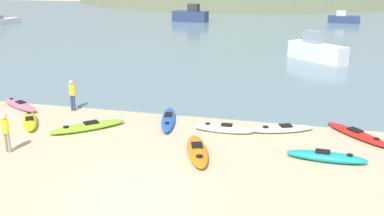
# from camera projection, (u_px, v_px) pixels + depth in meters

# --- Properties ---
(ground_plane) EXTENTS (400.00, 400.00, 0.00)m
(ground_plane) POSITION_uv_depth(u_px,v_px,m) (132.00, 195.00, 14.20)
(ground_plane) COLOR #C6B793
(bay_water) EXTENTS (160.00, 70.00, 0.06)m
(bay_water) POSITION_uv_depth(u_px,v_px,m) (264.00, 27.00, 53.99)
(bay_water) COLOR slate
(bay_water) RESTS_ON ground_plane
(kayak_on_sand_0) EXTENTS (2.61, 0.62, 0.39)m
(kayak_on_sand_0) POSITION_uv_depth(u_px,v_px,m) (224.00, 129.00, 19.53)
(kayak_on_sand_0) COLOR white
(kayak_on_sand_0) RESTS_ON ground_plane
(kayak_on_sand_1) EXTENTS (2.10, 2.67, 0.35)m
(kayak_on_sand_1) POSITION_uv_depth(u_px,v_px,m) (30.00, 121.00, 20.57)
(kayak_on_sand_1) COLOR yellow
(kayak_on_sand_1) RESTS_ON ground_plane
(kayak_on_sand_2) EXTENTS (2.98, 2.89, 0.35)m
(kayak_on_sand_2) POSITION_uv_depth(u_px,v_px,m) (88.00, 126.00, 19.85)
(kayak_on_sand_2) COLOR #8CCC2D
(kayak_on_sand_2) RESTS_ON ground_plane
(kayak_on_sand_3) EXTENTS (2.81, 3.00, 0.31)m
(kayak_on_sand_3) POSITION_uv_depth(u_px,v_px,m) (358.00, 134.00, 18.98)
(kayak_on_sand_3) COLOR red
(kayak_on_sand_3) RESTS_ON ground_plane
(kayak_on_sand_4) EXTENTS (2.93, 1.92, 0.39)m
(kayak_on_sand_4) POSITION_uv_depth(u_px,v_px,m) (20.00, 105.00, 22.90)
(kayak_on_sand_4) COLOR #E5668C
(kayak_on_sand_4) RESTS_ON ground_plane
(kayak_on_sand_5) EXTENTS (2.96, 0.81, 0.40)m
(kayak_on_sand_5) POSITION_uv_depth(u_px,v_px,m) (326.00, 157.00, 16.61)
(kayak_on_sand_5) COLOR teal
(kayak_on_sand_5) RESTS_ON ground_plane
(kayak_on_sand_6) EXTENTS (1.43, 3.51, 0.37)m
(kayak_on_sand_6) POSITION_uv_depth(u_px,v_px,m) (168.00, 119.00, 20.78)
(kayak_on_sand_6) COLOR blue
(kayak_on_sand_6) RESTS_ON ground_plane
(kayak_on_sand_7) EXTENTS (1.75, 3.27, 0.36)m
(kayak_on_sand_7) POSITION_uv_depth(u_px,v_px,m) (197.00, 151.00, 17.20)
(kayak_on_sand_7) COLOR orange
(kayak_on_sand_7) RESTS_ON ground_plane
(kayak_on_sand_8) EXTENTS (2.87, 1.77, 0.30)m
(kayak_on_sand_8) POSITION_uv_depth(u_px,v_px,m) (282.00, 129.00, 19.63)
(kayak_on_sand_8) COLOR white
(kayak_on_sand_8) RESTS_ON ground_plane
(person_near_foreground) EXTENTS (0.32, 0.26, 1.56)m
(person_near_foreground) POSITION_uv_depth(u_px,v_px,m) (6.00, 131.00, 17.21)
(person_near_foreground) COLOR gray
(person_near_foreground) RESTS_ON ground_plane
(person_near_waterline) EXTENTS (0.32, 0.28, 1.58)m
(person_near_waterline) POSITION_uv_depth(u_px,v_px,m) (72.00, 93.00, 22.30)
(person_near_waterline) COLOR #384260
(person_near_waterline) RESTS_ON ground_plane
(moored_boat_1) EXTENTS (1.88, 5.81, 1.23)m
(moored_boat_1) POSITION_uv_depth(u_px,v_px,m) (0.00, 22.00, 55.67)
(moored_boat_1) COLOR white
(moored_boat_1) RESTS_ON bay_water
(moored_boat_2) EXTENTS (4.06, 1.93, 1.55)m
(moored_boat_2) POSITION_uv_depth(u_px,v_px,m) (344.00, 19.00, 58.14)
(moored_boat_2) COLOR navy
(moored_boat_2) RESTS_ON bay_water
(moored_boat_3) EXTENTS (4.70, 2.27, 2.31)m
(moored_boat_3) POSITION_uv_depth(u_px,v_px,m) (191.00, 15.00, 59.50)
(moored_boat_3) COLOR navy
(moored_boat_3) RESTS_ON bay_water
(moored_boat_4) EXTENTS (4.53, 4.22, 2.24)m
(moored_boat_4) POSITION_uv_depth(u_px,v_px,m) (317.00, 51.00, 34.23)
(moored_boat_4) COLOR white
(moored_boat_4) RESTS_ON bay_water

